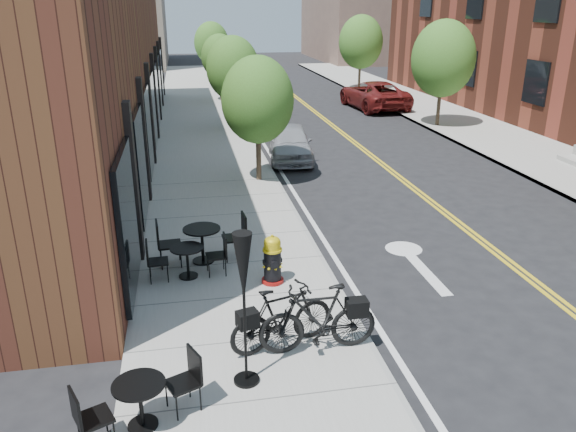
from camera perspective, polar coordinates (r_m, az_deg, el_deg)
ground at (r=9.91m, az=7.81°, el=-11.83°), size 120.00×120.00×0.00m
sidewalk_near at (r=18.66m, az=-7.65°, el=4.21°), size 4.00×70.00×0.12m
sidewalk_far at (r=22.62m, az=24.45°, el=5.44°), size 4.00×70.00×0.12m
building_near at (r=22.28m, az=-20.76°, el=14.79°), size 5.00×28.00×7.00m
bg_building_left at (r=56.14m, az=-16.84°, el=19.57°), size 8.00×14.00×10.00m
tree_near_a at (r=17.25m, az=-3.11°, el=11.68°), size 2.20×2.20×3.81m
tree_near_b at (r=25.13m, az=-5.62°, el=14.70°), size 2.30×2.30×3.98m
tree_near_c at (r=33.08m, az=-6.93°, el=15.75°), size 2.10×2.10×3.67m
tree_near_d at (r=41.03m, az=-7.77°, el=17.01°), size 2.40×2.40×4.11m
tree_far_b at (r=26.57m, az=15.48°, el=15.14°), size 2.80×2.80×4.62m
tree_far_c at (r=37.73m, az=7.41°, el=17.13°), size 2.80×2.80×4.62m
fire_hydrant at (r=11.05m, az=-1.59°, el=-4.50°), size 0.52×0.52×1.01m
bicycle_left at (r=8.94m, az=3.06°, el=-10.37°), size 1.90×0.54×1.14m
bicycle_right at (r=9.03m, az=-0.61°, el=-10.22°), size 1.86×1.01×1.08m
bistro_set_a at (r=7.82m, az=-14.79°, el=-17.49°), size 1.61×1.02×0.86m
bistro_set_b at (r=12.04m, az=-8.71°, el=-2.42°), size 1.87×0.86×0.99m
bistro_set_c at (r=11.46m, az=-10.20°, el=-4.19°), size 1.57×0.71×0.84m
patio_umbrella at (r=7.71m, az=-4.55°, el=-6.30°), size 0.38×0.38×2.35m
parked_car_a at (r=20.40m, az=0.20°, el=7.49°), size 1.93×3.89×1.28m
parked_car_b at (r=27.20m, az=-2.81°, el=10.91°), size 2.01×4.33×1.38m
parked_car_c at (r=38.25m, az=-5.19°, el=13.63°), size 2.05×4.57×1.30m
parked_car_far at (r=31.30m, az=8.69°, el=12.09°), size 2.84×5.47×1.47m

